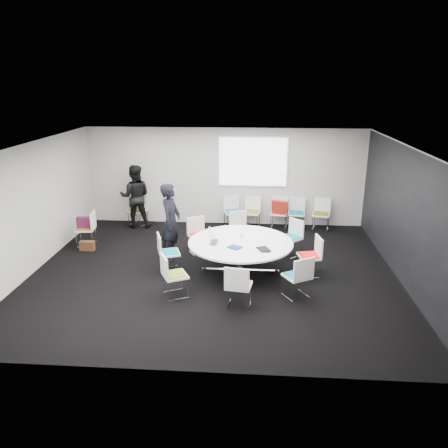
# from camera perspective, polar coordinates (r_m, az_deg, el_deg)

# --- Properties ---
(room_shell) EXTENTS (8.08, 7.08, 2.88)m
(room_shell) POSITION_cam_1_polar(r_m,az_deg,el_deg) (9.29, -0.83, 1.58)
(room_shell) COLOR black
(room_shell) RESTS_ON ground
(conference_table) EXTENTS (2.28, 2.28, 0.73)m
(conference_table) POSITION_cam_1_polar(r_m,az_deg,el_deg) (9.57, 2.17, -3.34)
(conference_table) COLOR silver
(conference_table) RESTS_ON ground
(projection_screen) EXTENTS (1.90, 0.03, 1.35)m
(projection_screen) POSITION_cam_1_polar(r_m,az_deg,el_deg) (12.52, 3.80, 8.08)
(projection_screen) COLOR white
(projection_screen) RESTS_ON room_shell
(chair_ring_a) EXTENTS (0.53, 0.53, 0.88)m
(chair_ring_a) POSITION_cam_1_polar(r_m,az_deg,el_deg) (9.72, 11.03, -5.07)
(chair_ring_a) COLOR silver
(chair_ring_a) RESTS_ON ground
(chair_ring_b) EXTENTS (0.64, 0.64, 0.88)m
(chair_ring_b) POSITION_cam_1_polar(r_m,az_deg,el_deg) (10.72, 8.65, -2.66)
(chair_ring_b) COLOR silver
(chair_ring_b) RESTS_ON ground
(chair_ring_c) EXTENTS (0.59, 0.58, 0.88)m
(chair_ring_c) POSITION_cam_1_polar(r_m,az_deg,el_deg) (11.20, 2.11, -1.50)
(chair_ring_c) COLOR silver
(chair_ring_c) RESTS_ON ground
(chair_ring_d) EXTENTS (0.62, 0.62, 0.88)m
(chair_ring_d) POSITION_cam_1_polar(r_m,az_deg,el_deg) (10.76, -3.30, -2.38)
(chair_ring_d) COLOR silver
(chair_ring_d) RESTS_ON ground
(chair_ring_e) EXTENTS (0.57, 0.58, 0.88)m
(chair_ring_e) POSITION_cam_1_polar(r_m,az_deg,el_deg) (9.80, -7.22, -4.66)
(chair_ring_e) COLOR silver
(chair_ring_e) RESTS_ON ground
(chair_ring_f) EXTENTS (0.61, 0.61, 0.88)m
(chair_ring_f) POSITION_cam_1_polar(r_m,az_deg,el_deg) (8.72, -6.46, -7.68)
(chair_ring_f) COLOR silver
(chair_ring_f) RESTS_ON ground
(chair_ring_g) EXTENTS (0.52, 0.51, 0.88)m
(chair_ring_g) POSITION_cam_1_polar(r_m,az_deg,el_deg) (8.26, 1.90, -9.10)
(chair_ring_g) COLOR silver
(chair_ring_g) RESTS_ON ground
(chair_ring_h) EXTENTS (0.62, 0.62, 0.88)m
(chair_ring_h) POSITION_cam_1_polar(r_m,az_deg,el_deg) (8.74, 9.50, -7.76)
(chair_ring_h) COLOR silver
(chair_ring_h) RESTS_ON ground
(chair_back_a) EXTENTS (0.58, 0.57, 0.88)m
(chair_back_a) POSITION_cam_1_polar(r_m,az_deg,el_deg) (12.63, 1.15, 0.84)
(chair_back_a) COLOR silver
(chair_back_a) RESTS_ON ground
(chair_back_b) EXTENTS (0.53, 0.52, 0.88)m
(chair_back_b) POSITION_cam_1_polar(r_m,az_deg,el_deg) (12.61, 3.61, 0.79)
(chair_back_b) COLOR silver
(chair_back_b) RESTS_ON ground
(chair_back_c) EXTENTS (0.53, 0.52, 0.88)m
(chair_back_c) POSITION_cam_1_polar(r_m,az_deg,el_deg) (12.63, 7.17, 0.70)
(chair_back_c) COLOR silver
(chair_back_c) RESTS_ON ground
(chair_back_d) EXTENTS (0.51, 0.50, 0.88)m
(chair_back_d) POSITION_cam_1_polar(r_m,az_deg,el_deg) (12.67, 9.42, 0.64)
(chair_back_d) COLOR silver
(chair_back_d) RESTS_ON ground
(chair_back_e) EXTENTS (0.56, 0.55, 0.88)m
(chair_back_e) POSITION_cam_1_polar(r_m,az_deg,el_deg) (12.72, 12.52, 0.52)
(chair_back_e) COLOR silver
(chair_back_e) RESTS_ON ground
(chair_spare_left) EXTENTS (0.50, 0.51, 0.88)m
(chair_spare_left) POSITION_cam_1_polar(r_m,az_deg,el_deg) (11.77, -17.47, -1.38)
(chair_spare_left) COLOR silver
(chair_spare_left) RESTS_ON ground
(chair_person_back) EXTENTS (0.59, 0.58, 0.88)m
(chair_person_back) POSITION_cam_1_polar(r_m,az_deg,el_deg) (13.05, -11.13, 1.07)
(chair_person_back) COLOR silver
(chair_person_back) RESTS_ON ground
(person_main) EXTENTS (0.54, 0.73, 1.83)m
(person_main) POSITION_cam_1_polar(r_m,az_deg,el_deg) (10.27, -6.96, 0.27)
(person_main) COLOR black
(person_main) RESTS_ON ground
(person_back) EXTENTS (0.97, 0.81, 1.81)m
(person_back) POSITION_cam_1_polar(r_m,az_deg,el_deg) (12.73, -11.51, 3.56)
(person_back) COLOR black
(person_back) RESTS_ON ground
(laptop) EXTENTS (0.25, 0.37, 0.03)m
(laptop) POSITION_cam_1_polar(r_m,az_deg,el_deg) (9.42, -1.03, -2.39)
(laptop) COLOR #333338
(laptop) RESTS_ON conference_table
(laptop_lid) EXTENTS (0.14, 0.28, 0.22)m
(laptop_lid) POSITION_cam_1_polar(r_m,az_deg,el_deg) (9.61, -1.64, -1.23)
(laptop_lid) COLOR silver
(laptop_lid) RESTS_ON conference_table
(notebook_black) EXTENTS (0.32, 0.36, 0.02)m
(notebook_black) POSITION_cam_1_polar(r_m,az_deg,el_deg) (9.09, 5.18, -3.29)
(notebook_black) COLOR black
(notebook_black) RESTS_ON conference_table
(tablet_folio) EXTENTS (0.33, 0.31, 0.03)m
(tablet_folio) POSITION_cam_1_polar(r_m,az_deg,el_deg) (9.15, 1.40, -3.06)
(tablet_folio) COLOR navy
(tablet_folio) RESTS_ON conference_table
(papers_right) EXTENTS (0.36, 0.33, 0.00)m
(papers_right) POSITION_cam_1_polar(r_m,az_deg,el_deg) (9.63, 5.10, -2.07)
(papers_right) COLOR white
(papers_right) RESTS_ON conference_table
(papers_front) EXTENTS (0.31, 0.22, 0.00)m
(papers_front) POSITION_cam_1_polar(r_m,az_deg,el_deg) (9.34, 6.92, -2.81)
(papers_front) COLOR white
(papers_front) RESTS_ON conference_table
(cup) EXTENTS (0.08, 0.08, 0.09)m
(cup) POSITION_cam_1_polar(r_m,az_deg,el_deg) (9.78, 2.29, -1.42)
(cup) COLOR white
(cup) RESTS_ON conference_table
(phone) EXTENTS (0.14, 0.07, 0.01)m
(phone) POSITION_cam_1_polar(r_m,az_deg,el_deg) (8.97, 5.63, -3.66)
(phone) COLOR black
(phone) RESTS_ON conference_table
(maroon_bag) EXTENTS (0.40, 0.15, 0.28)m
(maroon_bag) POSITION_cam_1_polar(r_m,az_deg,el_deg) (11.66, -17.71, 0.21)
(maroon_bag) COLOR #521636
(maroon_bag) RESTS_ON chair_spare_left
(brown_bag) EXTENTS (0.36, 0.17, 0.24)m
(brown_bag) POSITION_cam_1_polar(r_m,az_deg,el_deg) (11.47, -17.44, -2.72)
(brown_bag) COLOR #452A16
(brown_bag) RESTS_ON ground
(red_jacket) EXTENTS (0.47, 0.30, 0.36)m
(red_jacket) POSITION_cam_1_polar(r_m,az_deg,el_deg) (12.29, 7.29, 2.27)
(red_jacket) COLOR maroon
(red_jacket) RESTS_ON chair_back_c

